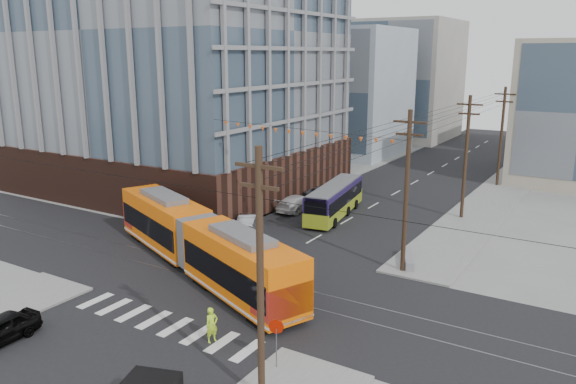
% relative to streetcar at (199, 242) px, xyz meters
% --- Properties ---
extents(ground, '(160.00, 160.00, 0.00)m').
position_rel_streetcar_xyz_m(ground, '(3.33, -3.98, -2.07)').
color(ground, slate).
extents(office_building, '(30.00, 25.00, 28.60)m').
position_rel_streetcar_xyz_m(office_building, '(-18.67, 19.02, 12.23)').
color(office_building, '#381E16').
rests_on(office_building, ground).
extents(bg_bldg_nw_near, '(18.00, 16.00, 18.00)m').
position_rel_streetcar_xyz_m(bg_bldg_nw_near, '(-13.67, 48.02, 6.93)').
color(bg_bldg_nw_near, '#8C99A5').
rests_on(bg_bldg_nw_near, ground).
extents(bg_bldg_nw_far, '(16.00, 18.00, 20.00)m').
position_rel_streetcar_xyz_m(bg_bldg_nw_far, '(-10.67, 68.02, 7.93)').
color(bg_bldg_nw_far, gray).
rests_on(bg_bldg_nw_far, ground).
extents(utility_pole_near, '(0.30, 0.30, 11.00)m').
position_rel_streetcar_xyz_m(utility_pole_near, '(11.83, -9.98, 3.43)').
color(utility_pole_near, black).
rests_on(utility_pole_near, ground).
extents(utility_pole_far, '(0.30, 0.30, 11.00)m').
position_rel_streetcar_xyz_m(utility_pole_far, '(11.83, 52.02, 3.43)').
color(utility_pole_far, black).
rests_on(utility_pole_far, ground).
extents(streetcar, '(20.88, 11.22, 4.13)m').
position_rel_streetcar_xyz_m(streetcar, '(0.00, 0.00, 0.00)').
color(streetcar, '#F56507').
rests_on(streetcar, ground).
extents(city_bus, '(3.95, 10.82, 3.00)m').
position_rel_streetcar_xyz_m(city_bus, '(1.69, 16.86, -0.57)').
color(city_bus, '#211544').
rests_on(city_bus, ground).
extents(parked_car_silver, '(3.01, 4.45, 1.39)m').
position_rel_streetcar_xyz_m(parked_car_silver, '(-2.65, 9.46, -1.37)').
color(parked_car_silver, '#93959B').
rests_on(parked_car_silver, ground).
extents(parked_car_white, '(2.49, 5.34, 1.51)m').
position_rel_streetcar_xyz_m(parked_car_white, '(-2.05, 16.59, -1.31)').
color(parked_car_white, silver).
rests_on(parked_car_white, ground).
extents(parked_car_grey, '(2.78, 4.68, 1.22)m').
position_rel_streetcar_xyz_m(parked_car_grey, '(-2.36, 22.03, -1.46)').
color(parked_car_grey, '#43454A').
rests_on(parked_car_grey, ground).
extents(pedestrian, '(0.67, 0.80, 1.87)m').
position_rel_streetcar_xyz_m(pedestrian, '(6.84, -7.16, -1.13)').
color(pedestrian, '#BFF128').
rests_on(pedestrian, ground).
extents(stop_sign, '(0.96, 0.96, 2.41)m').
position_rel_streetcar_xyz_m(stop_sign, '(11.09, -7.65, -0.86)').
color(stop_sign, '#9F1100').
rests_on(stop_sign, ground).
extents(jersey_barrier, '(2.22, 3.69, 0.73)m').
position_rel_streetcar_xyz_m(jersey_barrier, '(11.63, 8.69, -1.70)').
color(jersey_barrier, gray).
rests_on(jersey_barrier, ground).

